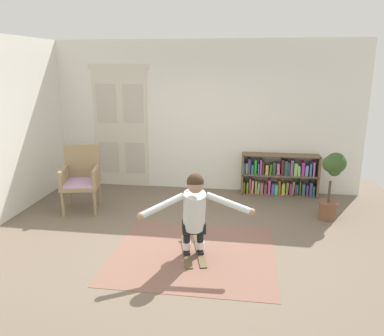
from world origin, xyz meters
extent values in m
plane|color=#6A5A4B|center=(0.00, 0.00, 0.00)|extent=(7.20, 7.20, 0.00)
cube|color=silver|center=(0.00, 2.60, 1.45)|extent=(6.00, 0.10, 2.90)
cube|color=beige|center=(-1.97, 2.54, 1.18)|extent=(0.55, 0.04, 2.35)
cube|color=#BEB5A7|center=(-1.97, 2.52, 1.69)|extent=(0.41, 0.01, 0.76)
cube|color=#BEB5A7|center=(-1.97, 2.52, 0.59)|extent=(0.41, 0.01, 0.64)
cube|color=beige|center=(-1.42, 2.54, 1.18)|extent=(0.55, 0.04, 2.35)
cube|color=#BEB5A7|center=(-1.42, 2.52, 1.69)|extent=(0.41, 0.01, 0.76)
cube|color=#BEB5A7|center=(-1.42, 2.52, 0.59)|extent=(0.41, 0.01, 0.64)
cube|color=beige|center=(-1.69, 2.54, 2.40)|extent=(1.22, 0.04, 0.10)
cube|color=brown|center=(0.19, -0.23, 0.00)|extent=(2.14, 1.93, 0.01)
cube|color=brown|center=(0.77, 2.39, 0.40)|extent=(0.04, 0.30, 0.79)
cube|color=brown|center=(2.18, 2.39, 0.40)|extent=(0.04, 0.30, 0.79)
cube|color=brown|center=(1.48, 2.39, 0.01)|extent=(1.41, 0.30, 0.02)
cube|color=brown|center=(1.48, 2.39, 0.40)|extent=(1.41, 0.30, 0.02)
cube|color=brown|center=(1.48, 2.39, 0.78)|extent=(1.41, 0.30, 0.02)
cube|color=#616E1A|center=(0.81, 2.39, 0.13)|extent=(0.04, 0.22, 0.22)
cube|color=olive|center=(0.88, 2.38, 0.13)|extent=(0.04, 0.23, 0.21)
cube|color=#AC647B|center=(0.93, 2.39, 0.16)|extent=(0.04, 0.14, 0.29)
cube|color=#D88F87|center=(0.97, 2.38, 0.15)|extent=(0.04, 0.18, 0.26)
cube|color=#B59748|center=(1.04, 2.38, 0.14)|extent=(0.04, 0.19, 0.24)
cube|color=#6DBE89|center=(1.09, 2.39, 0.13)|extent=(0.06, 0.18, 0.22)
cube|color=#95604F|center=(1.15, 2.39, 0.13)|extent=(0.06, 0.24, 0.22)
cube|color=#814452|center=(1.22, 2.38, 0.12)|extent=(0.06, 0.16, 0.20)
cube|color=#BA447B|center=(1.29, 2.38, 0.16)|extent=(0.04, 0.21, 0.28)
cube|color=#5355B0|center=(1.36, 2.41, 0.12)|extent=(0.06, 0.23, 0.20)
cube|color=#41C19D|center=(1.43, 2.39, 0.12)|extent=(0.05, 0.22, 0.19)
cube|color=#995F1E|center=(1.48, 2.37, 0.16)|extent=(0.05, 0.17, 0.28)
cube|color=#AFC146|center=(1.56, 2.40, 0.13)|extent=(0.06, 0.22, 0.22)
cube|color=#8CAC3E|center=(1.63, 2.39, 0.14)|extent=(0.05, 0.15, 0.23)
cube|color=#922B6B|center=(1.69, 2.38, 0.14)|extent=(0.05, 0.22, 0.23)
cube|color=#8D8B58|center=(1.74, 2.38, 0.15)|extent=(0.05, 0.17, 0.27)
cube|color=#573168|center=(1.79, 2.39, 0.13)|extent=(0.03, 0.22, 0.21)
cube|color=#3B8268|center=(1.82, 2.41, 0.12)|extent=(0.03, 0.20, 0.21)
cube|color=#464F1C|center=(1.87, 2.40, 0.16)|extent=(0.04, 0.22, 0.29)
cube|color=#3B635D|center=(1.93, 2.39, 0.14)|extent=(0.05, 0.20, 0.23)
cube|color=purple|center=(2.01, 2.41, 0.12)|extent=(0.04, 0.18, 0.20)
cube|color=#485076|center=(2.07, 2.39, 0.15)|extent=(0.05, 0.22, 0.26)
cube|color=#215664|center=(2.12, 2.37, 0.12)|extent=(0.04, 0.22, 0.20)
cube|color=teal|center=(0.81, 2.38, 0.52)|extent=(0.03, 0.20, 0.22)
cube|color=#8FCE76|center=(0.85, 2.40, 0.51)|extent=(0.03, 0.16, 0.20)
cube|color=#5E49AC|center=(0.90, 2.41, 0.55)|extent=(0.04, 0.18, 0.29)
cube|color=#38666E|center=(0.96, 2.38, 0.50)|extent=(0.04, 0.22, 0.18)
cube|color=green|center=(1.01, 2.39, 0.55)|extent=(0.04, 0.16, 0.28)
cube|color=#5A82A0|center=(1.08, 2.40, 0.51)|extent=(0.03, 0.16, 0.20)
cube|color=purple|center=(1.11, 2.38, 0.55)|extent=(0.03, 0.21, 0.29)
cube|color=brown|center=(1.16, 2.40, 0.53)|extent=(0.03, 0.17, 0.24)
cube|color=tan|center=(1.23, 2.37, 0.50)|extent=(0.05, 0.18, 0.18)
cube|color=#397714|center=(1.30, 2.38, 0.51)|extent=(0.05, 0.22, 0.20)
cube|color=#3B5F46|center=(1.36, 2.40, 0.52)|extent=(0.06, 0.15, 0.23)
cube|color=#C66C8F|center=(1.44, 2.40, 0.51)|extent=(0.06, 0.18, 0.22)
cube|color=maroon|center=(1.52, 2.40, 0.56)|extent=(0.05, 0.19, 0.30)
cube|color=#304E43|center=(1.58, 2.37, 0.55)|extent=(0.06, 0.21, 0.28)
cube|color=#2F617C|center=(1.64, 2.40, 0.53)|extent=(0.03, 0.19, 0.24)
cube|color=#AC6098|center=(1.69, 2.39, 0.56)|extent=(0.05, 0.15, 0.30)
cube|color=#83D161|center=(1.76, 2.38, 0.53)|extent=(0.06, 0.19, 0.24)
cube|color=#86D782|center=(1.82, 2.38, 0.50)|extent=(0.06, 0.19, 0.20)
cube|color=#BF3299|center=(1.90, 2.41, 0.54)|extent=(0.05, 0.23, 0.27)
cube|color=#7E99D5|center=(1.97, 2.40, 0.50)|extent=(0.06, 0.16, 0.20)
cube|color=teal|center=(2.03, 2.39, 0.53)|extent=(0.03, 0.21, 0.25)
cube|color=#C379C9|center=(2.09, 2.40, 0.55)|extent=(0.03, 0.23, 0.28)
cylinder|color=#957F59|center=(-2.13, 0.74, 0.21)|extent=(0.06, 0.06, 0.42)
cylinder|color=#957F59|center=(-1.63, 0.86, 0.21)|extent=(0.06, 0.06, 0.42)
cylinder|color=#957F59|center=(-2.25, 1.24, 0.21)|extent=(0.06, 0.06, 0.42)
cylinder|color=#957F59|center=(-1.75, 1.36, 0.21)|extent=(0.06, 0.06, 0.42)
cube|color=#957F59|center=(-1.94, 1.05, 0.45)|extent=(0.72, 0.72, 0.06)
cube|color=#C79ACD|center=(-1.94, 1.05, 0.50)|extent=(0.65, 0.65, 0.04)
cube|color=#957F59|center=(-2.00, 1.31, 0.80)|extent=(0.60, 0.20, 0.60)
cube|color=#957F59|center=(-2.20, 0.99, 0.62)|extent=(0.19, 0.56, 0.28)
cube|color=#957F59|center=(-1.68, 1.11, 0.62)|extent=(0.19, 0.56, 0.28)
cylinder|color=brown|center=(2.18, 1.27, 0.15)|extent=(0.28, 0.28, 0.29)
cylinder|color=brown|center=(2.18, 1.27, 0.27)|extent=(0.30, 0.30, 0.04)
cylinder|color=#4C3823|center=(2.18, 1.27, 0.47)|extent=(0.04, 0.04, 0.36)
sphere|color=#334E23|center=(2.25, 1.34, 0.93)|extent=(0.33, 0.33, 0.33)
sphere|color=#334E23|center=(2.24, 1.34, 0.82)|extent=(0.21, 0.21, 0.21)
sphere|color=#334E23|center=(2.17, 1.33, 0.91)|extent=(0.26, 0.26, 0.26)
cube|color=brown|center=(0.10, -0.26, 0.01)|extent=(0.28, 0.80, 0.01)
cube|color=brown|center=(0.01, 0.10, 0.05)|extent=(0.11, 0.13, 0.06)
cube|color=black|center=(0.10, -0.27, 0.04)|extent=(0.11, 0.14, 0.04)
cube|color=brown|center=(0.27, -0.21, 0.01)|extent=(0.28, 0.80, 0.01)
cube|color=brown|center=(0.18, 0.15, 0.05)|extent=(0.11, 0.13, 0.06)
cube|color=black|center=(0.28, -0.23, 0.04)|extent=(0.11, 0.14, 0.04)
cylinder|color=white|center=(0.10, -0.26, 0.13)|extent=(0.13, 0.13, 0.10)
cylinder|color=black|center=(0.10, -0.26, 0.33)|extent=(0.11, 0.11, 0.30)
cylinder|color=black|center=(0.11, -0.29, 0.42)|extent=(0.13, 0.13, 0.22)
cylinder|color=white|center=(0.27, -0.21, 0.13)|extent=(0.13, 0.13, 0.10)
cylinder|color=black|center=(0.27, -0.21, 0.33)|extent=(0.11, 0.11, 0.30)
cylinder|color=black|center=(0.28, -0.25, 0.42)|extent=(0.13, 0.13, 0.22)
cube|color=black|center=(0.20, -0.27, 0.41)|extent=(0.33, 0.25, 0.14)
cylinder|color=silver|center=(0.21, -0.33, 0.66)|extent=(0.37, 0.46, 0.58)
sphere|color=#A07A60|center=(0.24, -0.46, 1.04)|extent=(0.24, 0.24, 0.20)
sphere|color=#382619|center=(0.24, -0.45, 1.08)|extent=(0.25, 0.25, 0.21)
cylinder|color=silver|center=(-0.14, -0.61, 0.81)|extent=(0.51, 0.42, 0.23)
sphere|color=#A07A60|center=(-0.36, -0.78, 0.73)|extent=(0.11, 0.11, 0.09)
cylinder|color=silver|center=(0.65, -0.41, 0.81)|extent=(0.59, 0.18, 0.23)
sphere|color=#A07A60|center=(0.92, -0.46, 0.73)|extent=(0.11, 0.11, 0.09)
camera|label=1|loc=(0.84, -4.78, 2.45)|focal=35.62mm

